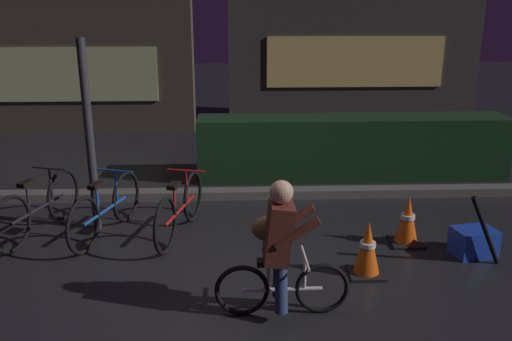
# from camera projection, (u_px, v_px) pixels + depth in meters

# --- Properties ---
(ground_plane) EXTENTS (40.00, 40.00, 0.00)m
(ground_plane) POSITION_uv_depth(u_px,v_px,m) (239.00, 272.00, 5.50)
(ground_plane) COLOR black
(sidewalk_curb) EXTENTS (12.00, 0.24, 0.12)m
(sidewalk_curb) POSITION_uv_depth(u_px,v_px,m) (237.00, 194.00, 7.58)
(sidewalk_curb) COLOR #56544F
(sidewalk_curb) RESTS_ON ground
(hedge_row) EXTENTS (4.80, 0.70, 0.97)m
(hedge_row) POSITION_uv_depth(u_px,v_px,m) (352.00, 147.00, 8.38)
(hedge_row) COLOR black
(hedge_row) RESTS_ON ground
(storefront_left) EXTENTS (4.83, 0.54, 3.55)m
(storefront_left) POSITION_uv_depth(u_px,v_px,m) (75.00, 47.00, 11.04)
(storefront_left) COLOR #42382D
(storefront_left) RESTS_ON ground
(storefront_right) EXTENTS (5.57, 0.54, 4.92)m
(storefront_right) POSITION_uv_depth(u_px,v_px,m) (355.00, 12.00, 11.73)
(storefront_right) COLOR #383330
(storefront_right) RESTS_ON ground
(street_post) EXTENTS (0.10, 0.10, 2.28)m
(street_post) POSITION_uv_depth(u_px,v_px,m) (89.00, 138.00, 6.24)
(street_post) COLOR #2D2D33
(street_post) RESTS_ON ground
(parked_bike_left_mid) EXTENTS (0.55, 1.58, 0.75)m
(parked_bike_left_mid) POSITION_uv_depth(u_px,v_px,m) (39.00, 207.00, 6.29)
(parked_bike_left_mid) COLOR black
(parked_bike_left_mid) RESTS_ON ground
(parked_bike_center_left) EXTENTS (0.56, 1.54, 0.74)m
(parked_bike_center_left) POSITION_uv_depth(u_px,v_px,m) (106.00, 209.00, 6.27)
(parked_bike_center_left) COLOR black
(parked_bike_center_left) RESTS_ON ground
(parked_bike_center_right) EXTENTS (0.50, 1.56, 0.73)m
(parked_bike_center_right) POSITION_uv_depth(u_px,v_px,m) (180.00, 209.00, 6.27)
(parked_bike_center_right) COLOR black
(parked_bike_center_right) RESTS_ON ground
(traffic_cone_near) EXTENTS (0.36, 0.36, 0.58)m
(traffic_cone_near) POSITION_uv_depth(u_px,v_px,m) (367.00, 249.00, 5.37)
(traffic_cone_near) COLOR black
(traffic_cone_near) RESTS_ON ground
(traffic_cone_far) EXTENTS (0.36, 0.36, 0.57)m
(traffic_cone_far) POSITION_uv_depth(u_px,v_px,m) (407.00, 221.00, 6.07)
(traffic_cone_far) COLOR black
(traffic_cone_far) RESTS_ON ground
(blue_crate) EXTENTS (0.49, 0.40, 0.30)m
(blue_crate) POSITION_uv_depth(u_px,v_px,m) (474.00, 242.00, 5.84)
(blue_crate) COLOR #193DB7
(blue_crate) RESTS_ON ground
(cyclist) EXTENTS (1.19, 0.51, 1.25)m
(cyclist) POSITION_uv_depth(u_px,v_px,m) (280.00, 248.00, 4.59)
(cyclist) COLOR black
(cyclist) RESTS_ON ground
(closed_umbrella) EXTENTS (0.43, 0.12, 0.78)m
(closed_umbrella) POSITION_uv_depth(u_px,v_px,m) (486.00, 231.00, 5.53)
(closed_umbrella) COLOR black
(closed_umbrella) RESTS_ON ground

